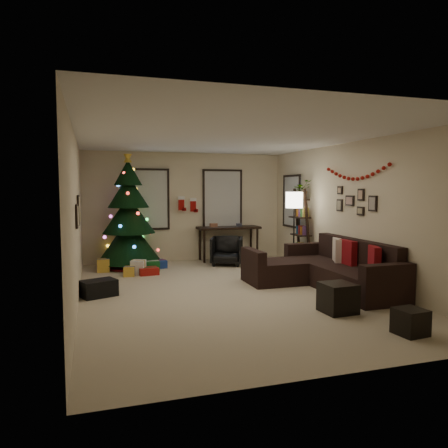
{
  "coord_description": "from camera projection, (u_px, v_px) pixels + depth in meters",
  "views": [
    {
      "loc": [
        -2.27,
        -7.0,
        1.82
      ],
      "look_at": [
        0.1,
        0.6,
        1.15
      ],
      "focal_mm": 34.19,
      "sensor_mm": 36.0,
      "label": 1
    }
  ],
  "objects": [
    {
      "name": "potted_plant",
      "position": [
        302.0,
        187.0,
        9.65
      ],
      "size": [
        0.62,
        0.57,
        0.57
      ],
      "primitive_type": "imported",
      "rotation": [
        0.0,
        0.0,
        0.28
      ],
      "color": "#4C4C4C",
      "rests_on": "bookshelf"
    },
    {
      "name": "floor_lamp",
      "position": [
        294.0,
        205.0,
        9.27
      ],
      "size": [
        0.37,
        0.37,
        1.74
      ],
      "rotation": [
        0.0,
        0.0,
        -0.08
      ],
      "color": "black",
      "rests_on": "floor"
    },
    {
      "name": "floor",
      "position": [
        229.0,
        292.0,
        7.48
      ],
      "size": [
        7.0,
        7.0,
        0.0
      ],
      "primitive_type": "plane",
      "color": "#C0B092",
      "rests_on": "ground"
    },
    {
      "name": "gallery",
      "position": [
        355.0,
        201.0,
        8.02
      ],
      "size": [
        0.03,
        1.25,
        0.54
      ],
      "color": "black",
      "rests_on": "wall_right"
    },
    {
      "name": "art_abstract",
      "position": [
        77.0,
        216.0,
        6.37
      ],
      "size": [
        0.04,
        0.45,
        0.35
      ],
      "color": "black",
      "rests_on": "wall_left"
    },
    {
      "name": "window_back_left",
      "position": [
        148.0,
        199.0,
        10.37
      ],
      "size": [
        1.05,
        0.06,
        1.5
      ],
      "color": "#728CB2",
      "rests_on": "wall_back"
    },
    {
      "name": "christmas_tree",
      "position": [
        129.0,
        219.0,
        9.75
      ],
      "size": [
        1.44,
        1.44,
        2.69
      ],
      "rotation": [
        0.0,
        0.0,
        0.29
      ],
      "color": "black",
      "rests_on": "floor"
    },
    {
      "name": "storage_bin",
      "position": [
        99.0,
        288.0,
        7.17
      ],
      "size": [
        0.66,
        0.55,
        0.28
      ],
      "primitive_type": "cube",
      "rotation": [
        0.0,
        0.0,
        0.38
      ],
      "color": "black",
      "rests_on": "floor"
    },
    {
      "name": "art_map",
      "position": [
        78.0,
        210.0,
        7.26
      ],
      "size": [
        0.04,
        0.6,
        0.5
      ],
      "color": "black",
      "rests_on": "wall_left"
    },
    {
      "name": "desk_chair",
      "position": [
        227.0,
        251.0,
        10.13
      ],
      "size": [
        0.85,
        0.83,
        0.68
      ],
      "primitive_type": "imported",
      "rotation": [
        0.0,
        0.0,
        -0.4
      ],
      "color": "black",
      "rests_on": "floor"
    },
    {
      "name": "wall_front",
      "position": [
        342.0,
        238.0,
        4.04
      ],
      "size": [
        5.0,
        0.0,
        5.0
      ],
      "primitive_type": "plane",
      "rotation": [
        -1.57,
        0.0,
        0.0
      ],
      "color": "beige",
      "rests_on": "floor"
    },
    {
      "name": "window_back_right",
      "position": [
        222.0,
        199.0,
        10.94
      ],
      "size": [
        1.05,
        0.06,
        1.5
      ],
      "color": "#728CB2",
      "rests_on": "wall_back"
    },
    {
      "name": "presents",
      "position": [
        138.0,
        267.0,
        9.22
      ],
      "size": [
        1.5,
        1.01,
        0.3
      ],
      "rotation": [
        0.0,
        0.0,
        -0.12
      ],
      "color": "gold",
      "rests_on": "floor"
    },
    {
      "name": "pillow_cream",
      "position": [
        337.0,
        251.0,
        8.15
      ],
      "size": [
        0.31,
        0.48,
        0.46
      ],
      "primitive_type": "cube",
      "rotation": [
        0.0,
        0.0,
        -0.43
      ],
      "color": "beige",
      "rests_on": "sofa"
    },
    {
      "name": "desk",
      "position": [
        229.0,
        230.0,
        10.79
      ],
      "size": [
        1.58,
        0.56,
        0.85
      ],
      "color": "black",
      "rests_on": "floor"
    },
    {
      "name": "window_right_wall",
      "position": [
        292.0,
        201.0,
        10.52
      ],
      "size": [
        0.06,
        0.9,
        1.3
      ],
      "color": "#728CB2",
      "rests_on": "wall_right"
    },
    {
      "name": "stocking_right",
      "position": [
        193.0,
        205.0,
        10.72
      ],
      "size": [
        0.2,
        0.05,
        0.36
      ],
      "color": "#990F0C",
      "rests_on": "wall_back"
    },
    {
      "name": "ceiling",
      "position": [
        229.0,
        136.0,
        7.26
      ],
      "size": [
        7.0,
        7.0,
        0.0
      ],
      "primitive_type": "plane",
      "rotation": [
        3.14,
        0.0,
        0.0
      ],
      "color": "white",
      "rests_on": "floor"
    },
    {
      "name": "wall_back",
      "position": [
        186.0,
        207.0,
        10.7
      ],
      "size": [
        5.0,
        0.0,
        5.0
      ],
      "primitive_type": "plane",
      "rotation": [
        1.57,
        0.0,
        0.0
      ],
      "color": "beige",
      "rests_on": "floor"
    },
    {
      "name": "sofa",
      "position": [
        325.0,
        271.0,
        7.88
      ],
      "size": [
        1.94,
        2.81,
        0.88
      ],
      "color": "black",
      "rests_on": "floor"
    },
    {
      "name": "ottoman_far",
      "position": [
        410.0,
        322.0,
        5.29
      ],
      "size": [
        0.37,
        0.37,
        0.32
      ],
      "primitive_type": "cube",
      "rotation": [
        0.0,
        0.0,
        0.1
      ],
      "color": "black",
      "rests_on": "floor"
    },
    {
      "name": "wall_right",
      "position": [
        354.0,
        213.0,
        8.11
      ],
      "size": [
        0.0,
        7.0,
        7.0
      ],
      "primitive_type": "plane",
      "rotation": [
        1.57,
        0.0,
        -1.57
      ],
      "color": "beige",
      "rests_on": "floor"
    },
    {
      "name": "stocking_left",
      "position": [
        182.0,
        203.0,
        10.5
      ],
      "size": [
        0.2,
        0.05,
        0.36
      ],
      "color": "#990F0C",
      "rests_on": "wall_back"
    },
    {
      "name": "pillow_red_a",
      "position": [
        374.0,
        259.0,
        7.09
      ],
      "size": [
        0.27,
        0.44,
        0.43
      ],
      "primitive_type": "cube",
      "rotation": [
        0.0,
        0.0,
        -0.4
      ],
      "color": "maroon",
      "rests_on": "sofa"
    },
    {
      "name": "ottoman_near",
      "position": [
        338.0,
        298.0,
        6.24
      ],
      "size": [
        0.47,
        0.47,
        0.43
      ],
      "primitive_type": "cube",
      "rotation": [
        0.0,
        0.0,
        0.04
      ],
      "color": "black",
      "rests_on": "floor"
    },
    {
      "name": "bookshelf",
      "position": [
        302.0,
        230.0,
        9.71
      ],
      "size": [
        0.3,
        0.53,
        1.82
      ],
      "color": "black",
      "rests_on": "floor"
    },
    {
      "name": "garland",
      "position": [
        355.0,
        173.0,
        7.94
      ],
      "size": [
        0.08,
        1.9,
        0.3
      ],
      "primitive_type": null,
      "color": "#A5140C",
      "rests_on": "wall_right"
    },
    {
      "name": "wall_left",
      "position": [
        76.0,
        218.0,
        6.63
      ],
      "size": [
        0.0,
        7.0,
        7.0
      ],
      "primitive_type": "plane",
      "rotation": [
        1.57,
        0.0,
        1.57
      ],
      "color": "beige",
      "rests_on": "floor"
    },
    {
      "name": "pillow_red_b",
      "position": [
        348.0,
        253.0,
        7.83
      ],
      "size": [
        0.14,
        0.46,
        0.45
      ],
      "primitive_type": "cube",
      "rotation": [
        0.0,
        0.0,
        -0.05
      ],
      "color": "maroon",
      "rests_on": "sofa"
    }
  ]
}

